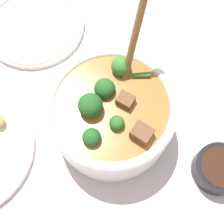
# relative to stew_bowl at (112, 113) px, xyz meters

# --- Properties ---
(ground_plane) EXTENTS (4.00, 4.00, 0.00)m
(ground_plane) POSITION_rel_stew_bowl_xyz_m (-0.00, 0.00, -0.06)
(ground_plane) COLOR silver
(stew_bowl) EXTENTS (0.25, 0.23, 0.30)m
(stew_bowl) POSITION_rel_stew_bowl_xyz_m (0.00, 0.00, 0.00)
(stew_bowl) COLOR white
(stew_bowl) RESTS_ON ground_plane
(condiment_bowl) EXTENTS (0.09, 0.09, 0.04)m
(condiment_bowl) POSITION_rel_stew_bowl_xyz_m (-0.13, -0.17, -0.04)
(condiment_bowl) COLOR black
(condiment_bowl) RESTS_ON ground_plane
(empty_plate) EXTENTS (0.23, 0.23, 0.02)m
(empty_plate) POSITION_rel_stew_bowl_xyz_m (0.28, 0.13, -0.05)
(empty_plate) COLOR silver
(empty_plate) RESTS_ON ground_plane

